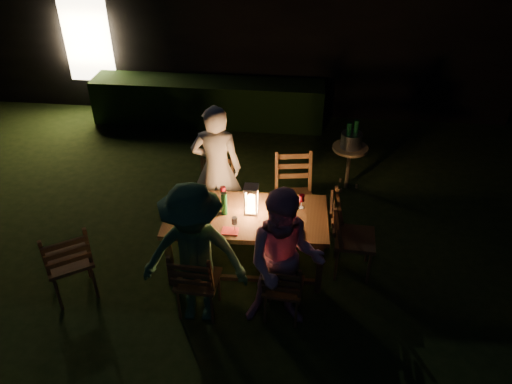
# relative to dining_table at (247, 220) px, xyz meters

# --- Properties ---
(garden_envelope) EXTENTS (40.00, 40.00, 3.20)m
(garden_envelope) POSITION_rel_dining_table_xyz_m (-0.71, 6.26, 0.89)
(garden_envelope) COLOR black
(garden_envelope) RESTS_ON ground
(dining_table) EXTENTS (1.87, 0.98, 0.77)m
(dining_table) POSITION_rel_dining_table_xyz_m (0.00, 0.00, 0.00)
(dining_table) COLOR #52321B
(dining_table) RESTS_ON ground
(chair_near_left) EXTENTS (0.46, 0.49, 0.98)m
(chair_near_left) POSITION_rel_dining_table_xyz_m (-0.42, -0.79, -0.39)
(chair_near_left) COLOR #52321B
(chair_near_left) RESTS_ON ground
(chair_near_right) EXTENTS (0.44, 0.47, 0.90)m
(chair_near_right) POSITION_rel_dining_table_xyz_m (0.48, -0.75, -0.42)
(chair_near_right) COLOR #52321B
(chair_near_right) RESTS_ON ground
(chair_far_left) EXTENTS (0.48, 0.51, 0.97)m
(chair_far_left) POSITION_rel_dining_table_xyz_m (-0.48, 0.75, -0.40)
(chair_far_left) COLOR #52321B
(chair_far_left) RESTS_ON ground
(chair_far_right) EXTENTS (0.56, 0.59, 1.08)m
(chair_far_right) POSITION_rel_dining_table_xyz_m (0.52, 0.79, -0.36)
(chair_far_right) COLOR #52321B
(chair_far_right) RESTS_ON ground
(chair_end) EXTENTS (0.54, 0.50, 1.07)m
(chair_end) POSITION_rel_dining_table_xyz_m (1.23, 0.05, -0.37)
(chair_end) COLOR #52321B
(chair_end) RESTS_ON ground
(chair_spare) EXTENTS (0.68, 0.69, 1.06)m
(chair_spare) POSITION_rel_dining_table_xyz_m (-1.86, -0.69, -0.37)
(chair_spare) COLOR #52321B
(chair_spare) RESTS_ON ground
(person_house_side) EXTENTS (0.64, 0.44, 1.72)m
(person_house_side) POSITION_rel_dining_table_xyz_m (-0.48, 0.80, 0.17)
(person_house_side) COLOR beige
(person_house_side) RESTS_ON ground
(person_opp_right) EXTENTS (0.82, 0.65, 1.63)m
(person_opp_right) POSITION_rel_dining_table_xyz_m (0.48, -0.80, 0.13)
(person_opp_right) COLOR #D18FAC
(person_opp_right) RESTS_ON ground
(person_opp_left) EXTENTS (1.09, 0.66, 1.66)m
(person_opp_left) POSITION_rel_dining_table_xyz_m (-0.42, -0.84, 0.14)
(person_opp_left) COLOR #2E5C3A
(person_opp_left) RESTS_ON ground
(lantern) EXTENTS (0.16, 0.16, 0.35)m
(lantern) POSITION_rel_dining_table_xyz_m (0.05, 0.05, 0.23)
(lantern) COLOR white
(lantern) RESTS_ON dining_table
(plate_far_left) EXTENTS (0.25, 0.25, 0.01)m
(plate_far_left) POSITION_rel_dining_table_xyz_m (-0.56, 0.20, 0.08)
(plate_far_left) COLOR white
(plate_far_left) RESTS_ON dining_table
(plate_near_left) EXTENTS (0.25, 0.25, 0.01)m
(plate_near_left) POSITION_rel_dining_table_xyz_m (-0.54, -0.24, 0.08)
(plate_near_left) COLOR white
(plate_near_left) RESTS_ON dining_table
(plate_far_right) EXTENTS (0.25, 0.25, 0.01)m
(plate_far_right) POSITION_rel_dining_table_xyz_m (0.44, 0.24, 0.08)
(plate_far_right) COLOR white
(plate_far_right) RESTS_ON dining_table
(plate_near_right) EXTENTS (0.25, 0.25, 0.01)m
(plate_near_right) POSITION_rel_dining_table_xyz_m (0.46, -0.20, 0.08)
(plate_near_right) COLOR white
(plate_near_right) RESTS_ON dining_table
(wineglass_a) EXTENTS (0.06, 0.06, 0.18)m
(wineglass_a) POSITION_rel_dining_table_xyz_m (-0.31, 0.27, 0.16)
(wineglass_a) COLOR #59070F
(wineglass_a) RESTS_ON dining_table
(wineglass_b) EXTENTS (0.06, 0.06, 0.18)m
(wineglass_b) POSITION_rel_dining_table_xyz_m (-0.71, -0.15, 0.16)
(wineglass_b) COLOR #59070F
(wineglass_b) RESTS_ON dining_table
(wineglass_c) EXTENTS (0.06, 0.06, 0.18)m
(wineglass_c) POSITION_rel_dining_table_xyz_m (0.31, -0.27, 0.16)
(wineglass_c) COLOR #59070F
(wineglass_c) RESTS_ON dining_table
(wineglass_d) EXTENTS (0.06, 0.06, 0.18)m
(wineglass_d) POSITION_rel_dining_table_xyz_m (0.61, 0.20, 0.16)
(wineglass_d) COLOR #59070F
(wineglass_d) RESTS_ON dining_table
(wineglass_e) EXTENTS (0.06, 0.06, 0.18)m
(wineglass_e) POSITION_rel_dining_table_xyz_m (-0.09, -0.30, 0.16)
(wineglass_e) COLOR silver
(wineglass_e) RESTS_ON dining_table
(bottle_table) EXTENTS (0.07, 0.07, 0.28)m
(bottle_table) POSITION_rel_dining_table_xyz_m (-0.25, -0.01, 0.22)
(bottle_table) COLOR #0F471E
(bottle_table) RESTS_ON dining_table
(napkin_left) EXTENTS (0.18, 0.14, 0.01)m
(napkin_left) POSITION_rel_dining_table_xyz_m (-0.14, -0.33, 0.08)
(napkin_left) COLOR red
(napkin_left) RESTS_ON dining_table
(napkin_right) EXTENTS (0.18, 0.14, 0.01)m
(napkin_right) POSITION_rel_dining_table_xyz_m (0.56, -0.28, 0.08)
(napkin_right) COLOR red
(napkin_right) RESTS_ON dining_table
(phone) EXTENTS (0.14, 0.07, 0.01)m
(phone) POSITION_rel_dining_table_xyz_m (-0.61, -0.32, 0.08)
(phone) COLOR black
(phone) RESTS_ON dining_table
(side_table) EXTENTS (0.51, 0.51, 0.69)m
(side_table) POSITION_rel_dining_table_xyz_m (1.26, 1.87, -0.08)
(side_table) COLOR brown
(side_table) RESTS_ON ground
(ice_bucket) EXTENTS (0.30, 0.30, 0.22)m
(ice_bucket) POSITION_rel_dining_table_xyz_m (1.26, 1.87, 0.11)
(ice_bucket) COLOR #A5A8AD
(ice_bucket) RESTS_ON side_table
(bottle_bucket_a) EXTENTS (0.07, 0.07, 0.32)m
(bottle_bucket_a) POSITION_rel_dining_table_xyz_m (1.21, 1.83, 0.16)
(bottle_bucket_a) COLOR #0F471E
(bottle_bucket_a) RESTS_ON side_table
(bottle_bucket_b) EXTENTS (0.07, 0.07, 0.32)m
(bottle_bucket_b) POSITION_rel_dining_table_xyz_m (1.31, 1.91, 0.16)
(bottle_bucket_b) COLOR #0F471E
(bottle_bucket_b) RESTS_ON side_table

